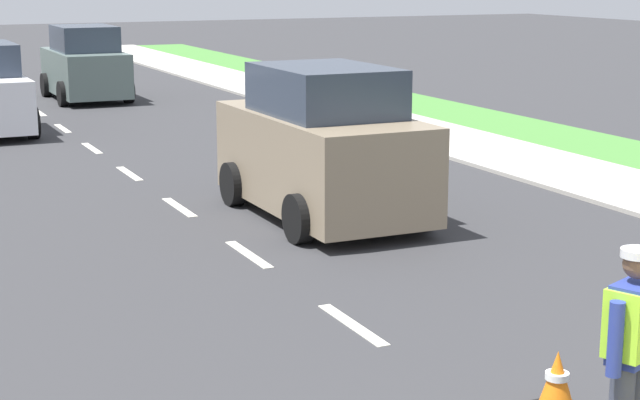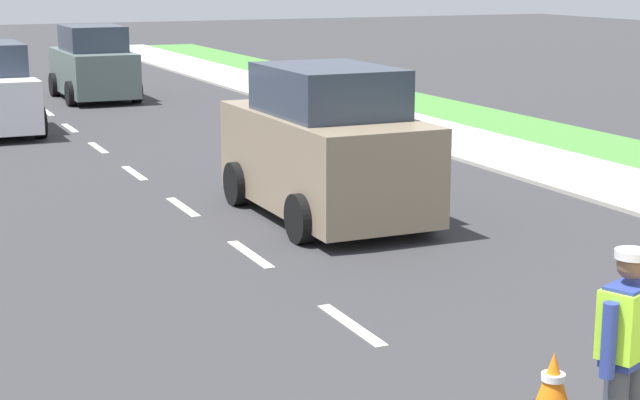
{
  "view_description": "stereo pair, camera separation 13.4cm",
  "coord_description": "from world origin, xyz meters",
  "views": [
    {
      "loc": [
        -4.62,
        -3.48,
        3.61
      ],
      "look_at": [
        0.13,
        6.78,
        1.1
      ],
      "focal_mm": 58.49,
      "sensor_mm": 36.0,
      "label": 1
    },
    {
      "loc": [
        -4.49,
        -3.53,
        3.61
      ],
      "look_at": [
        0.13,
        6.78,
        1.1
      ],
      "focal_mm": 58.49,
      "sensor_mm": 36.0,
      "label": 2
    }
  ],
  "objects": [
    {
      "name": "ground_plane",
      "position": [
        0.0,
        21.0,
        0.0
      ],
      "size": [
        96.0,
        96.0,
        0.0
      ],
      "primitive_type": "plane",
      "color": "#333335"
    },
    {
      "name": "sidewalk_right",
      "position": [
        7.2,
        10.0,
        0.0
      ],
      "size": [
        2.4,
        72.0,
        0.14
      ],
      "primitive_type": "cube",
      "color": "#B2ADA3",
      "rests_on": "ground"
    },
    {
      "name": "lane_center_line",
      "position": [
        0.0,
        25.2,
        0.0
      ],
      "size": [
        0.14,
        46.4,
        0.01
      ],
      "color": "silver",
      "rests_on": "ground"
    },
    {
      "name": "road_worker",
      "position": [
        0.45,
        2.06,
        0.93
      ],
      "size": [
        0.68,
        0.56,
        1.67
      ],
      "color": "#383D4C",
      "rests_on": "ground"
    },
    {
      "name": "traffic_cone_near",
      "position": [
        0.61,
        3.1,
        0.25
      ],
      "size": [
        0.36,
        0.36,
        0.51
      ],
      "color": "black",
      "rests_on": "ground"
    },
    {
      "name": "car_outgoing_ahead",
      "position": [
        1.76,
        10.22,
        1.05
      ],
      "size": [
        2.09,
        4.11,
        2.25
      ],
      "color": "gray",
      "rests_on": "ground"
    },
    {
      "name": "car_outgoing_far",
      "position": [
        1.72,
        25.94,
        0.96
      ],
      "size": [
        2.01,
        3.94,
        2.08
      ],
      "color": "slate",
      "rests_on": "ground"
    }
  ]
}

